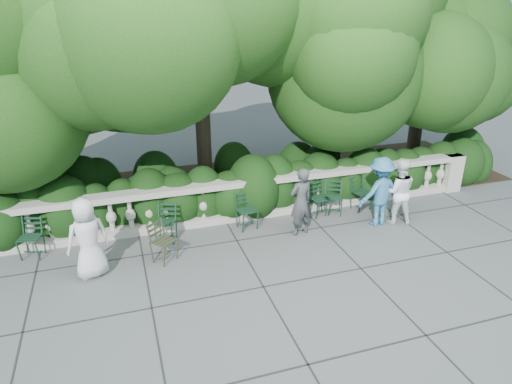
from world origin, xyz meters
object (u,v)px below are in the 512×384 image
object	(u,v)px
chair_weathered	(171,263)
person_casual_man	(398,191)
chair_a	(31,261)
chair_f	(333,217)
chair_b	(250,231)
person_businessman	(88,238)
person_older_blue	(380,192)
chair_c	(165,244)
person_woman_grey	(301,202)
chair_d	(364,211)
chair_e	(322,218)

from	to	relation	value
chair_weathered	person_casual_man	bearing A→B (deg)	-36.01
chair_a	chair_f	world-z (taller)	same
chair_b	chair_weathered	bearing A→B (deg)	-166.05
chair_a	chair_f	distance (m)	6.65
chair_weathered	person_businessman	xyz separation A→B (m)	(-1.45, 0.02, 0.79)
chair_f	person_older_blue	bearing A→B (deg)	-18.20
chair_b	chair_c	world-z (taller)	same
chair_c	chair_weathered	xyz separation A→B (m)	(0.00, -0.78, 0.00)
chair_b	chair_weathered	size ratio (longest dim) A/B	1.00
chair_c	chair_f	world-z (taller)	same
chair_a	chair_f	xyz separation A→B (m)	(6.65, -0.05, 0.00)
chair_c	person_businessman	xyz separation A→B (m)	(-1.45, -0.76, 0.79)
chair_a	chair_b	distance (m)	4.55
chair_c	person_casual_man	distance (m)	5.35
chair_a	chair_c	size ratio (longest dim) A/B	1.00
person_woman_grey	person_older_blue	xyz separation A→B (m)	(1.87, -0.12, 0.04)
chair_d	person_older_blue	distance (m)	1.07
chair_a	chair_b	bearing A→B (deg)	14.73
chair_d	person_businessman	bearing A→B (deg)	173.18
person_older_blue	chair_b	bearing A→B (deg)	-20.06
chair_f	chair_weathered	world-z (taller)	same
chair_c	chair_f	distance (m)	4.01
chair_e	person_woman_grey	world-z (taller)	person_woman_grey
person_casual_man	chair_c	bearing A→B (deg)	14.87
chair_e	person_woman_grey	size ratio (longest dim) A/B	0.55
person_woman_grey	chair_d	bearing A→B (deg)	-177.71
chair_e	person_older_blue	xyz separation A→B (m)	(1.06, -0.67, 0.81)
person_woman_grey	chair_weathered	bearing A→B (deg)	-6.97
chair_d	person_woman_grey	size ratio (longest dim) A/B	0.55
chair_c	chair_e	distance (m)	3.74
chair_f	person_businessman	xyz separation A→B (m)	(-5.46, -0.86, 0.79)
chair_d	chair_weathered	world-z (taller)	same
chair_weathered	person_woman_grey	size ratio (longest dim) A/B	0.55
chair_d	chair_weathered	distance (m)	4.98
chair_weathered	person_businessman	world-z (taller)	person_businessman
chair_b	person_older_blue	bearing A→B (deg)	-20.21
chair_b	person_businessman	distance (m)	3.53
chair_a	chair_f	size ratio (longest dim) A/B	1.00
person_businessman	chair_f	bearing A→B (deg)	170.89
person_businessman	person_older_blue	xyz separation A→B (m)	(6.24, 0.22, 0.02)
chair_d	chair_weathered	xyz separation A→B (m)	(-4.89, -0.93, 0.00)
chair_c	chair_d	world-z (taller)	same
person_businessman	person_older_blue	world-z (taller)	person_older_blue
chair_e	chair_c	bearing A→B (deg)	172.67
chair_d	chair_f	size ratio (longest dim) A/B	1.00
chair_c	chair_a	bearing A→B (deg)	-160.87
chair_weathered	person_casual_man	size ratio (longest dim) A/B	0.55
person_businessman	person_woman_grey	distance (m)	4.38
chair_c	chair_f	bearing A→B (deg)	24.00
person_woman_grey	person_casual_man	bearing A→B (deg)	162.33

